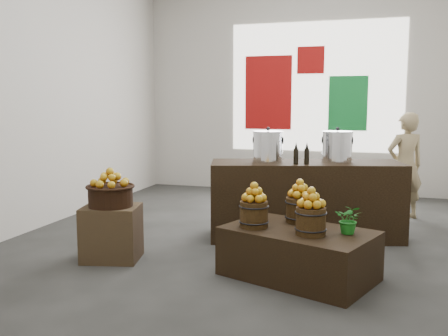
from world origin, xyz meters
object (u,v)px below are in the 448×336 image
(shopper, at_px, (405,166))
(crate, at_px, (112,233))
(wicker_basket, at_px, (111,196))
(counter, at_px, (306,200))
(display_table, at_px, (298,253))
(stock_pot_center, at_px, (337,148))
(stock_pot_left, at_px, (268,147))

(shopper, bearing_deg, crate, 15.70)
(wicker_basket, relative_size, counter, 0.20)
(display_table, bearing_deg, shopper, 90.35)
(stock_pot_center, xyz_separation_m, shopper, (0.89, 1.41, -0.37))
(stock_pot_center, height_order, shopper, shopper)
(display_table, distance_m, stock_pot_center, 1.85)
(crate, relative_size, stock_pot_left, 1.62)
(crate, relative_size, shopper, 0.38)
(display_table, distance_m, stock_pot_left, 1.75)
(wicker_basket, height_order, display_table, wicker_basket)
(counter, bearing_deg, stock_pot_left, 180.00)
(display_table, xyz_separation_m, shopper, (1.13, 3.00, 0.54))
(crate, distance_m, wicker_basket, 0.41)
(stock_pot_left, bearing_deg, wicker_basket, -136.26)
(crate, relative_size, display_table, 0.43)
(stock_pot_left, height_order, stock_pot_center, same)
(display_table, bearing_deg, stock_pot_left, 134.68)
(display_table, relative_size, stock_pot_left, 3.82)
(counter, distance_m, stock_pot_left, 0.83)
(counter, bearing_deg, crate, -157.11)
(crate, height_order, stock_pot_center, stock_pot_center)
(display_table, height_order, shopper, shopper)
(counter, bearing_deg, stock_pot_center, -0.00)
(crate, distance_m, stock_pot_center, 2.92)
(counter, relative_size, stock_pot_center, 6.47)
(wicker_basket, xyz_separation_m, shopper, (3.17, 3.02, 0.08))
(crate, distance_m, shopper, 4.41)
(crate, height_order, stock_pot_left, stock_pot_left)
(crate, xyz_separation_m, display_table, (2.05, 0.02, -0.06))
(wicker_basket, distance_m, counter, 2.45)
(crate, bearing_deg, display_table, 0.58)
(wicker_basket, xyz_separation_m, display_table, (2.05, 0.02, -0.46))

